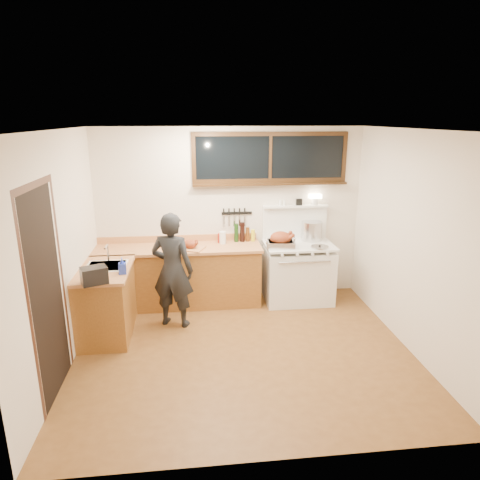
{
  "coord_description": "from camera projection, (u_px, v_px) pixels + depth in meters",
  "views": [
    {
      "loc": [
        -0.56,
        -4.58,
        2.73
      ],
      "look_at": [
        0.05,
        0.85,
        1.15
      ],
      "focal_mm": 32.0,
      "sensor_mm": 36.0,
      "label": 1
    }
  ],
  "objects": [
    {
      "name": "man",
      "position": [
        173.0,
        270.0,
        5.63
      ],
      "size": [
        0.66,
        0.54,
        1.56
      ],
      "color": "black",
      "rests_on": "ground"
    },
    {
      "name": "cutting_board",
      "position": [
        190.0,
        246.0,
        6.12
      ],
      "size": [
        0.48,
        0.43,
        0.14
      ],
      "color": "#BE7C4B",
      "rests_on": "counter_back"
    },
    {
      "name": "stockpot",
      "position": [
        312.0,
        231.0,
        6.55
      ],
      "size": [
        0.32,
        0.32,
        0.3
      ],
      "color": "silver",
      "rests_on": "vintage_stove"
    },
    {
      "name": "room_shell",
      "position": [
        244.0,
        218.0,
        4.73
      ],
      "size": [
        4.1,
        3.6,
        2.65
      ],
      "color": "beige",
      "rests_on": "ground"
    },
    {
      "name": "ground_plane",
      "position": [
        244.0,
        351.0,
        5.19
      ],
      "size": [
        4.0,
        3.5,
        0.02
      ],
      "primitive_type": "cube",
      "color": "brown"
    },
    {
      "name": "soap_bottle",
      "position": [
        122.0,
        266.0,
        5.15
      ],
      "size": [
        0.1,
        0.1,
        0.2
      ],
      "color": "#243BB7",
      "rests_on": "counter_left"
    },
    {
      "name": "saucepan",
      "position": [
        306.0,
        235.0,
        6.64
      ],
      "size": [
        0.22,
        0.3,
        0.13
      ],
      "color": "silver",
      "rests_on": "vintage_stove"
    },
    {
      "name": "knife_strip",
      "position": [
        236.0,
        214.0,
        6.49
      ],
      "size": [
        0.46,
        0.03,
        0.28
      ],
      "color": "black",
      "rests_on": "room_shell"
    },
    {
      "name": "coffee_tin",
      "position": [
        221.0,
        238.0,
        6.44
      ],
      "size": [
        0.11,
        0.09,
        0.14
      ],
      "color": "maroon",
      "rests_on": "counter_back"
    },
    {
      "name": "vintage_stove",
      "position": [
        298.0,
        271.0,
        6.52
      ],
      "size": [
        1.02,
        0.74,
        1.6
      ],
      "color": "white",
      "rests_on": "ground"
    },
    {
      "name": "counter_back",
      "position": [
        179.0,
        275.0,
        6.37
      ],
      "size": [
        2.44,
        0.64,
        1.0
      ],
      "color": "brown",
      "rests_on": "ground"
    },
    {
      "name": "pot_lid",
      "position": [
        320.0,
        247.0,
        6.2
      ],
      "size": [
        0.32,
        0.32,
        0.04
      ],
      "color": "silver",
      "rests_on": "vintage_stove"
    },
    {
      "name": "left_doorway",
      "position": [
        48.0,
        292.0,
        4.15
      ],
      "size": [
        0.02,
        1.04,
        2.17
      ],
      "color": "black",
      "rests_on": "ground"
    },
    {
      "name": "roast_turkey",
      "position": [
        281.0,
        241.0,
        6.19
      ],
      "size": [
        0.44,
        0.34,
        0.24
      ],
      "color": "silver",
      "rests_on": "vintage_stove"
    },
    {
      "name": "counter_left",
      "position": [
        107.0,
        301.0,
        5.48
      ],
      "size": [
        0.64,
        1.09,
        0.9
      ],
      "color": "brown",
      "rests_on": "ground"
    },
    {
      "name": "sink_unit",
      "position": [
        107.0,
        270.0,
        5.45
      ],
      "size": [
        0.5,
        0.45,
        0.37
      ],
      "color": "white",
      "rests_on": "counter_left"
    },
    {
      "name": "toaster",
      "position": [
        94.0,
        275.0,
        4.85
      ],
      "size": [
        0.34,
        0.29,
        0.19
      ],
      "color": "black",
      "rests_on": "counter_left"
    },
    {
      "name": "back_window",
      "position": [
        270.0,
        163.0,
        6.32
      ],
      "size": [
        2.32,
        0.13,
        0.77
      ],
      "color": "black",
      "rests_on": "room_shell"
    },
    {
      "name": "pitcher",
      "position": [
        223.0,
        238.0,
        6.38
      ],
      "size": [
        0.12,
        0.12,
        0.18
      ],
      "color": "white",
      "rests_on": "counter_back"
    },
    {
      "name": "bottle_cluster",
      "position": [
        243.0,
        233.0,
        6.48
      ],
      "size": [
        0.32,
        0.07,
        0.3
      ],
      "color": "black",
      "rests_on": "counter_back"
    }
  ]
}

